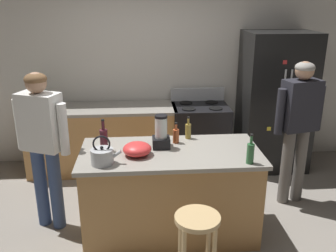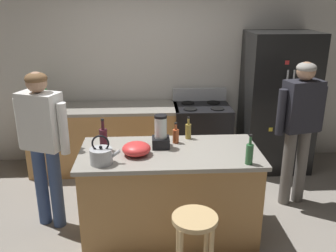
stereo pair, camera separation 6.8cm
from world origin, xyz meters
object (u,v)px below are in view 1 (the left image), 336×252
(bottle_olive_oil, at_px, (250,153))
(bottle_wine, at_px, (104,139))
(potted_plant, at_px, (38,96))
(bottle_cooking_sauce, at_px, (176,135))
(kitchen_island, at_px, (170,192))
(bottle_vinegar, at_px, (188,131))
(refrigerator, at_px, (275,102))
(person_by_sink_right, at_px, (299,120))
(stove_range, at_px, (199,136))
(person_by_island_left, at_px, (42,137))
(mixing_bowl, at_px, (137,149))
(blender_appliance, at_px, (161,134))
(tea_kettle, at_px, (102,156))
(bar_stool, at_px, (197,234))

(bottle_olive_oil, height_order, bottle_wine, bottle_wine)
(potted_plant, xyz_separation_m, bottle_cooking_sauce, (1.69, -1.34, -0.09))
(kitchen_island, relative_size, bottle_vinegar, 7.34)
(kitchen_island, bearing_deg, refrigerator, 43.89)
(person_by_sink_right, xyz_separation_m, bottle_olive_oil, (-0.79, -0.83, -0.01))
(stove_range, distance_m, bottle_wine, 1.95)
(bottle_vinegar, bearing_deg, person_by_island_left, -175.55)
(kitchen_island, xyz_separation_m, bottle_vinegar, (0.21, 0.32, 0.53))
(bottle_vinegar, distance_m, bottle_cooking_sauce, 0.18)
(kitchen_island, distance_m, mixing_bowl, 0.60)
(blender_appliance, height_order, bottle_vinegar, blender_appliance)
(person_by_island_left, bearing_deg, kitchen_island, -9.65)
(stove_range, bearing_deg, bottle_vinegar, -105.05)
(potted_plant, bearing_deg, stove_range, -0.68)
(kitchen_island, xyz_separation_m, person_by_island_left, (-1.24, 0.21, 0.54))
(bottle_olive_oil, height_order, tea_kettle, bottle_olive_oil)
(potted_plant, relative_size, bottle_cooking_sauce, 1.39)
(blender_appliance, bearing_deg, bar_stool, -76.08)
(bottle_olive_oil, bearing_deg, bottle_wine, 163.47)
(stove_range, relative_size, person_by_island_left, 0.66)
(bar_stool, bearing_deg, tea_kettle, 143.36)
(bar_stool, height_order, potted_plant, potted_plant)
(bottle_vinegar, xyz_separation_m, bottle_cooking_sauce, (-0.14, -0.11, -0.01))
(mixing_bowl, bearing_deg, bottle_vinegar, 36.81)
(bottle_cooking_sauce, distance_m, bottle_wine, 0.72)
(bottle_vinegar, bearing_deg, kitchen_island, -123.17)
(refrigerator, height_order, mixing_bowl, refrigerator)
(blender_appliance, bearing_deg, potted_plant, 136.71)
(mixing_bowl, xyz_separation_m, tea_kettle, (-0.30, -0.17, 0.02))
(kitchen_island, bearing_deg, bottle_wine, 174.15)
(kitchen_island, height_order, bottle_cooking_sauce, bottle_cooking_sauce)
(person_by_sink_right, xyz_separation_m, bottle_cooking_sauce, (-1.40, -0.30, -0.03))
(bottle_wine, bearing_deg, potted_plant, 123.49)
(bottle_cooking_sauce, distance_m, tea_kettle, 0.83)
(bottle_vinegar, xyz_separation_m, mixing_bowl, (-0.53, -0.40, -0.03))
(potted_plant, distance_m, bottle_vinegar, 2.20)
(person_by_sink_right, relative_size, bottle_cooking_sauce, 7.69)
(bottle_cooking_sauce, distance_m, mixing_bowl, 0.48)
(stove_range, bearing_deg, person_by_sink_right, -47.37)
(bottle_wine, bearing_deg, bottle_cooking_sauce, 11.70)
(refrigerator, distance_m, bottle_wine, 2.62)
(stove_range, bearing_deg, tea_kettle, -123.16)
(bar_stool, xyz_separation_m, potted_plant, (-1.76, 2.36, 0.54))
(stove_range, height_order, bottle_cooking_sauce, bottle_cooking_sauce)
(person_by_island_left, bearing_deg, bottle_cooking_sauce, -0.03)
(refrigerator, bearing_deg, blender_appliance, -139.65)
(tea_kettle, bearing_deg, bar_stool, -36.64)
(bottle_vinegar, height_order, bottle_wine, bottle_wine)
(kitchen_island, xyz_separation_m, bottle_olive_oil, (0.68, -0.32, 0.55))
(bottle_vinegar, relative_size, bottle_olive_oil, 0.86)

